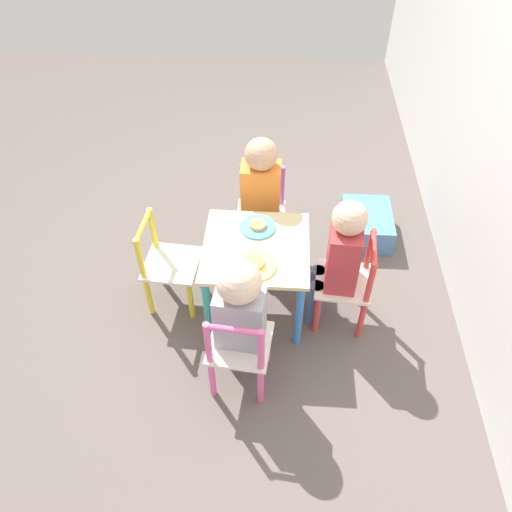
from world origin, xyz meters
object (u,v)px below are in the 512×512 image
at_px(chair_purple, 261,215).
at_px(plate_right, 254,264).
at_px(chair_red, 348,284).
at_px(child_right, 241,310).
at_px(kids_table, 256,258).
at_px(storage_bin, 366,224).
at_px(chair_yellow, 167,265).
at_px(plate_left, 258,226).
at_px(child_left, 261,193).
at_px(chair_pink, 239,349).
at_px(child_back, 339,255).

height_order(chair_purple, plate_right, chair_purple).
xyz_separation_m(chair_red, child_right, (0.34, -0.48, 0.19)).
relative_size(kids_table, storage_bin, 1.36).
distance_m(chair_yellow, plate_left, 0.49).
distance_m(kids_table, chair_red, 0.45).
bearing_deg(child_right, plate_right, -92.78).
relative_size(child_right, plate_left, 4.16).
xyz_separation_m(kids_table, child_left, (-0.38, 0.00, 0.09)).
distance_m(chair_yellow, storage_bin, 1.21).
bearing_deg(chair_yellow, chair_pink, -135.87).
bearing_deg(child_back, chair_pink, -41.23).
height_order(kids_table, chair_pink, chair_pink).
bearing_deg(chair_purple, plate_left, -90.06).
relative_size(kids_table, chair_yellow, 0.96).
height_order(chair_red, child_right, child_right).
relative_size(chair_yellow, child_back, 0.70).
height_order(child_right, storage_bin, child_right).
height_order(child_right, plate_right, child_right).
bearing_deg(chair_pink, plate_left, -88.74).
bearing_deg(kids_table, chair_pink, -5.74).
bearing_deg(chair_red, chair_pink, -45.42).
height_order(chair_red, chair_yellow, same).
bearing_deg(chair_purple, child_right, -92.59).
xyz_separation_m(chair_pink, chair_yellow, (-0.47, -0.40, 0.00)).
distance_m(plate_right, storage_bin, 1.01).
distance_m(kids_table, child_right, 0.39).
distance_m(chair_purple, plate_left, 0.37).
relative_size(child_left, storage_bin, 2.10).
relative_size(chair_pink, storage_bin, 1.43).
xyz_separation_m(child_back, plate_right, (0.09, -0.38, 0.01)).
relative_size(plate_left, storage_bin, 0.48).
relative_size(plate_left, plate_right, 0.87).
distance_m(chair_purple, plate_right, 0.60).
height_order(plate_left, plate_right, same).
bearing_deg(chair_pink, child_right, -90.00).
distance_m(child_back, plate_left, 0.41).
bearing_deg(child_right, kids_table, -90.00).
height_order(chair_pink, chair_yellow, same).
bearing_deg(plate_left, kids_table, -0.00).
relative_size(kids_table, plate_right, 2.44).
xyz_separation_m(child_left, child_back, (0.41, 0.38, -0.01)).
bearing_deg(child_right, child_left, -87.21).
distance_m(kids_table, child_back, 0.39).
bearing_deg(chair_red, child_left, -128.77).
height_order(chair_purple, chair_yellow, same).
height_order(chair_red, child_left, child_left).
bearing_deg(chair_purple, plate_right, -89.97).
distance_m(plate_left, storage_bin, 0.86).
distance_m(child_left, plate_right, 0.51).
relative_size(chair_pink, chair_yellow, 1.00).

